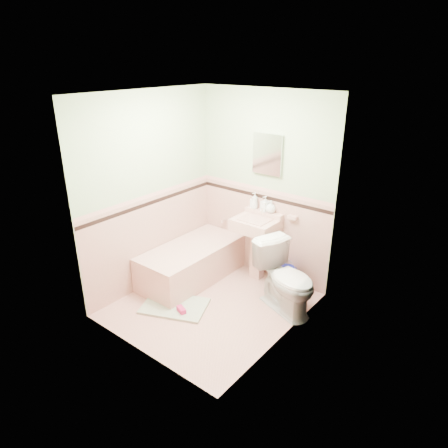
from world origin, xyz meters
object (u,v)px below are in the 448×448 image
Objects in this scene: soap_bottle_left at (255,201)px; shoe at (181,310)px; bucket at (286,277)px; sink at (255,250)px; soap_bottle_right at (271,207)px; bathtub at (192,263)px; toilet at (287,278)px; soap_bottle_mid at (265,204)px; medicine_cabinet at (268,154)px.

shoe is at bearing -92.12° from soap_bottle_left.
bucket is (0.59, -0.09, -0.92)m from soap_bottle_left.
soap_bottle_right reaches higher than sink.
toilet reaches higher than bathtub.
soap_bottle_right is at bearing 98.64° from shoe.
toilet is at bearing -42.48° from soap_bottle_right.
soap_bottle_mid reaches higher than bathtub.
toilet is at bearing 64.59° from shoe.
soap_bottle_mid reaches higher than sink.
medicine_cabinet reaches higher than toilet.
bucket is at bearing 11.51° from sink.
medicine_cabinet is 2.33× the size of soap_bottle_left.
medicine_cabinet is 0.61× the size of toilet.
sink reaches higher than toilet.
toilet is (0.85, -0.55, -0.64)m from soap_bottle_left.
soap_bottle_left is (-0.15, -0.03, -0.65)m from medicine_cabinet.
soap_bottle_mid is at bearing 45.65° from bathtub.
medicine_cabinet reaches higher than sink.
toilet is at bearing -27.67° from sink.
soap_bottle_left is 0.26m from soap_bottle_right.
soap_bottle_right reaches higher than bucket.
soap_bottle_mid is 1.01m from bucket.
shoe is (-0.05, -1.41, -1.00)m from soap_bottle_left.
soap_bottle_left is 1.73m from shoe.
sink is at bearing -94.45° from soap_bottle_mid.
soap_bottle_mid is 0.09m from soap_bottle_right.
soap_bottle_left is (0.53, 0.71, 0.83)m from bathtub.
bathtub is 0.89m from sink.
soap_bottle_left reaches higher than soap_bottle_right.
medicine_cabinet is (0.68, 0.74, 1.47)m from bathtub.
soap_bottle_mid is 0.25× the size of toilet.
toilet is at bearing -38.55° from soap_bottle_mid.
soap_bottle_mid is at bearing 102.13° from shoe.
bucket is (0.44, -0.12, -1.57)m from medicine_cabinet.
shoe is (-0.91, -0.86, -0.36)m from toilet.
toilet reaches higher than bucket.
medicine_cabinet is 0.66m from soap_bottle_left.
sink reaches higher than bathtub.
sink is 0.54m from bucket.
bathtub is at bearing -137.80° from soap_bottle_right.
bathtub is 9.09× the size of soap_bottle_right.
soap_bottle_right reaches higher than toilet.
soap_bottle_mid is 1.74m from shoe.
bathtub reaches higher than shoe.
soap_bottle_left reaches higher than toilet.
soap_bottle_mid is at bearing 168.00° from bucket.
sink is 0.66m from soap_bottle_left.
bathtub is at bearing -151.05° from bucket.
bathtub is 1.29m from soap_bottle_mid.
bathtub is 1.28m from bucket.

